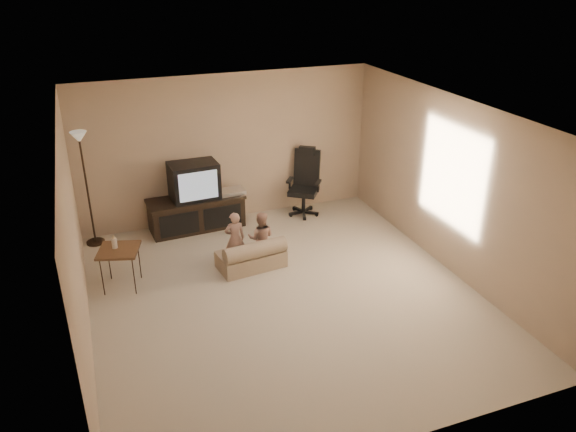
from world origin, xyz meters
The scene contains 9 objects.
floor centered at (0.00, 0.00, 0.00)m, with size 5.50×5.50×0.00m, color #B7A892.
room_shell centered at (0.00, 0.00, 1.52)m, with size 5.50×5.50×5.50m.
tv_stand centered at (-0.64, 2.49, 0.48)m, with size 1.64×0.69×1.15m.
office_chair centered at (1.27, 2.41, 0.43)m, with size 0.77×0.77×1.19m.
side_table centered at (-2.02, 1.02, 0.56)m, with size 0.65×0.65×0.79m.
floor_lamp centered at (-2.30, 2.51, 1.34)m, with size 0.29×0.29×1.84m.
child_sofa centered at (-0.18, 0.87, 0.19)m, with size 1.01×0.65×0.47m.
toddler_left centered at (-0.37, 1.09, 0.41)m, with size 0.30×0.22×0.83m, color tan.
toddler_right centered at (-0.01, 0.97, 0.41)m, with size 0.40×0.22×0.82m, color tan.
Camera 1 is at (-2.22, -6.05, 4.16)m, focal length 35.00 mm.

